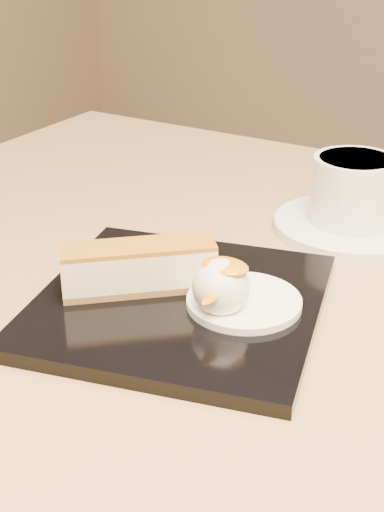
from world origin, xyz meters
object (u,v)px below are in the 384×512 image
Objects in this scene: dessert_plate at (179,304)px; saucer at (349,226)px; cheesecake at (139,267)px; coffee_cup at (355,189)px; table at (173,412)px; ice_cream_scoop at (221,287)px.

dessert_plate is 0.23m from saucer.
cheesecake is 1.06× the size of coffee_cup.
coffee_cup is at bearing 12.48° from saucer.
coffee_cup is (0.10, 0.22, 0.01)m from cheesecake.
saucer reaches higher than table.
coffee_cup is at bearing 24.50° from cheesecake.
ice_cream_scoop is at bearing -7.13° from dessert_plate.
table is 0.25m from saucer.
table is at bearing 144.38° from ice_cream_scoop.
cheesecake reaches higher than saucer.
coffee_cup is (0.03, 0.22, 0.01)m from ice_cream_scoop.
coffee_cup is (0.07, 0.22, 0.04)m from dessert_plate.
dessert_plate is 4.99× the size of ice_cream_scoop.
table is 0.17m from dessert_plate.
dessert_plate is at bearing -33.01° from cheesecake.
ice_cream_scoop is 0.23m from coffee_cup.
saucer is (0.10, 0.22, -0.03)m from cheesecake.
saucer is at bearing 57.64° from table.
dessert_plate is 2.04× the size of coffee_cup.
table is 0.28m from coffee_cup.
cheesecake is (0.01, -0.06, 0.19)m from table.
table is 0.20m from cheesecake.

